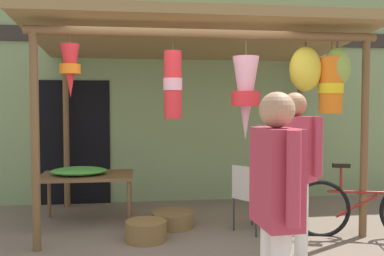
{
  "coord_description": "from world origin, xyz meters",
  "views": [
    {
      "loc": [
        -0.51,
        -4.58,
        1.58
      ],
      "look_at": [
        0.26,
        1.19,
        1.28
      ],
      "focal_mm": 39.05,
      "sensor_mm": 36.0,
      "label": 1
    }
  ],
  "objects_px": {
    "passerby_at_right": "(276,200)",
    "wicker_basket_by_table": "(146,231)",
    "display_table": "(87,179)",
    "folding_chair": "(250,192)",
    "wicker_basket_spare": "(173,219)",
    "shopper_by_bananas": "(294,163)",
    "parked_bicycle": "(365,209)",
    "flower_heap_on_table": "(80,171)"
  },
  "relations": [
    {
      "from": "flower_heap_on_table",
      "to": "wicker_basket_by_table",
      "type": "xyz_separation_m",
      "value": [
        0.85,
        -0.8,
        -0.6
      ]
    },
    {
      "from": "shopper_by_bananas",
      "to": "wicker_basket_by_table",
      "type": "bearing_deg",
      "value": 147.51
    },
    {
      "from": "flower_heap_on_table",
      "to": "wicker_basket_spare",
      "type": "bearing_deg",
      "value": -12.58
    },
    {
      "from": "shopper_by_bananas",
      "to": "passerby_at_right",
      "type": "height_order",
      "value": "shopper_by_bananas"
    },
    {
      "from": "wicker_basket_by_table",
      "to": "passerby_at_right",
      "type": "xyz_separation_m",
      "value": [
        0.77,
        -2.35,
        0.87
      ]
    },
    {
      "from": "folding_chair",
      "to": "wicker_basket_by_table",
      "type": "height_order",
      "value": "folding_chair"
    },
    {
      "from": "display_table",
      "to": "wicker_basket_spare",
      "type": "relative_size",
      "value": 2.22
    },
    {
      "from": "display_table",
      "to": "folding_chair",
      "type": "relative_size",
      "value": 1.47
    },
    {
      "from": "flower_heap_on_table",
      "to": "wicker_basket_spare",
      "type": "xyz_separation_m",
      "value": [
        1.21,
        -0.27,
        -0.62
      ]
    },
    {
      "from": "display_table",
      "to": "wicker_basket_by_table",
      "type": "distance_m",
      "value": 1.24
    },
    {
      "from": "wicker_basket_spare",
      "to": "flower_heap_on_table",
      "type": "bearing_deg",
      "value": 167.42
    },
    {
      "from": "wicker_basket_spare",
      "to": "parked_bicycle",
      "type": "bearing_deg",
      "value": -18.23
    },
    {
      "from": "wicker_basket_spare",
      "to": "parked_bicycle",
      "type": "distance_m",
      "value": 2.39
    },
    {
      "from": "folding_chair",
      "to": "passerby_at_right",
      "type": "height_order",
      "value": "passerby_at_right"
    },
    {
      "from": "passerby_at_right",
      "to": "wicker_basket_by_table",
      "type": "bearing_deg",
      "value": 108.18
    },
    {
      "from": "folding_chair",
      "to": "display_table",
      "type": "bearing_deg",
      "value": 162.11
    },
    {
      "from": "passerby_at_right",
      "to": "folding_chair",
      "type": "bearing_deg",
      "value": 78.01
    },
    {
      "from": "display_table",
      "to": "passerby_at_right",
      "type": "relative_size",
      "value": 0.74
    },
    {
      "from": "wicker_basket_spare",
      "to": "parked_bicycle",
      "type": "height_order",
      "value": "parked_bicycle"
    },
    {
      "from": "folding_chair",
      "to": "flower_heap_on_table",
      "type": "bearing_deg",
      "value": 163.93
    },
    {
      "from": "flower_heap_on_table",
      "to": "shopper_by_bananas",
      "type": "distance_m",
      "value": 2.89
    },
    {
      "from": "display_table",
      "to": "wicker_basket_spare",
      "type": "bearing_deg",
      "value": -15.76
    },
    {
      "from": "flower_heap_on_table",
      "to": "parked_bicycle",
      "type": "bearing_deg",
      "value": -16.29
    },
    {
      "from": "folding_chair",
      "to": "wicker_basket_by_table",
      "type": "relative_size",
      "value": 1.73
    },
    {
      "from": "folding_chair",
      "to": "shopper_by_bananas",
      "type": "xyz_separation_m",
      "value": [
        0.14,
        -1.1,
        0.52
      ]
    },
    {
      "from": "flower_heap_on_table",
      "to": "passerby_at_right",
      "type": "relative_size",
      "value": 0.44
    },
    {
      "from": "wicker_basket_by_table",
      "to": "shopper_by_bananas",
      "type": "relative_size",
      "value": 0.28
    },
    {
      "from": "folding_chair",
      "to": "shopper_by_bananas",
      "type": "distance_m",
      "value": 1.22
    },
    {
      "from": "folding_chair",
      "to": "wicker_basket_spare",
      "type": "height_order",
      "value": "folding_chair"
    },
    {
      "from": "wicker_basket_by_table",
      "to": "shopper_by_bananas",
      "type": "xyz_separation_m",
      "value": [
        1.45,
        -0.92,
        0.9
      ]
    },
    {
      "from": "display_table",
      "to": "wicker_basket_by_table",
      "type": "bearing_deg",
      "value": -47.65
    },
    {
      "from": "folding_chair",
      "to": "wicker_basket_spare",
      "type": "bearing_deg",
      "value": 159.64
    },
    {
      "from": "parked_bicycle",
      "to": "flower_heap_on_table",
      "type": "bearing_deg",
      "value": 163.71
    },
    {
      "from": "flower_heap_on_table",
      "to": "wicker_basket_by_table",
      "type": "height_order",
      "value": "flower_heap_on_table"
    },
    {
      "from": "wicker_basket_by_table",
      "to": "display_table",
      "type": "bearing_deg",
      "value": 132.35
    },
    {
      "from": "flower_heap_on_table",
      "to": "parked_bicycle",
      "type": "xyz_separation_m",
      "value": [
        3.47,
        -1.01,
        -0.37
      ]
    },
    {
      "from": "folding_chair",
      "to": "parked_bicycle",
      "type": "xyz_separation_m",
      "value": [
        1.31,
        -0.39,
        -0.16
      ]
    },
    {
      "from": "flower_heap_on_table",
      "to": "wicker_basket_by_table",
      "type": "distance_m",
      "value": 1.31
    },
    {
      "from": "display_table",
      "to": "folding_chair",
      "type": "distance_m",
      "value": 2.19
    },
    {
      "from": "display_table",
      "to": "passerby_at_right",
      "type": "distance_m",
      "value": 3.57
    },
    {
      "from": "wicker_basket_spare",
      "to": "passerby_at_right",
      "type": "distance_m",
      "value": 3.04
    },
    {
      "from": "display_table",
      "to": "folding_chair",
      "type": "height_order",
      "value": "folding_chair"
    }
  ]
}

